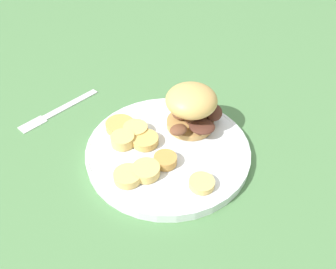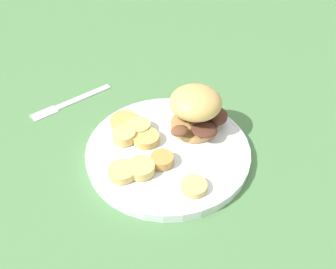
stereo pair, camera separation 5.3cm
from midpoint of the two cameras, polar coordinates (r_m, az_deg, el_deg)
The scene contains 12 objects.
ground_plane at distance 0.56m, azimuth -2.71°, elevation -3.41°, with size 4.00×4.00×0.00m, color #4C7A47.
dinner_plate at distance 0.55m, azimuth -2.74°, elevation -2.68°, with size 0.27×0.27×0.02m.
sandwich at distance 0.56m, azimuth 1.62°, elevation 4.76°, with size 0.12×0.11×0.08m.
potato_round_0 at distance 0.50m, azimuth -6.89°, elevation -6.39°, with size 0.04×0.04×0.01m, color #DBB766.
potato_round_1 at distance 0.48m, azimuth 2.77°, elevation -8.61°, with size 0.04×0.04×0.01m, color #DBB766.
potato_round_2 at distance 0.55m, azimuth -10.62°, elevation -1.02°, with size 0.04×0.04×0.02m, color #DBB766.
potato_round_3 at distance 0.58m, azimuth -10.96°, elevation 1.46°, with size 0.05×0.05×0.01m, color tan.
potato_round_4 at distance 0.55m, azimuth -6.75°, elevation -1.11°, with size 0.04×0.04×0.01m, color tan.
potato_round_5 at distance 0.50m, azimuth -10.10°, elevation -7.30°, with size 0.04×0.04×0.01m, color #DBB766.
potato_round_6 at distance 0.51m, azimuth -3.43°, elevation -4.60°, with size 0.04×0.04×0.01m, color #BC8942.
potato_round_7 at distance 0.57m, azimuth -8.34°, elevation 0.69°, with size 0.04×0.04×0.02m, color #DBB766.
fork at distance 0.69m, azimuth -20.53°, elevation 3.97°, with size 0.17×0.05×0.00m.
Camera 1 is at (-0.24, -0.31, 0.40)m, focal length 35.00 mm.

